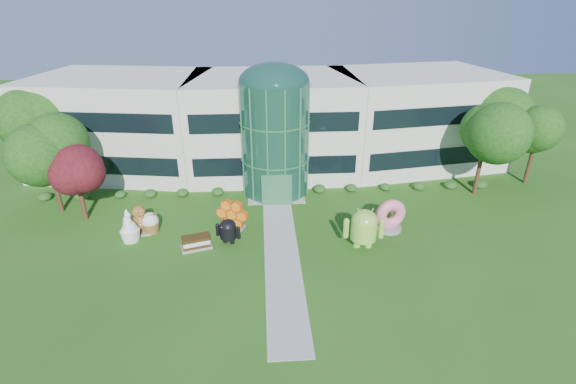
{
  "coord_description": "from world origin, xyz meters",
  "views": [
    {
      "loc": [
        -1.18,
        -22.98,
        16.46
      ],
      "look_at": [
        0.76,
        6.0,
        2.6
      ],
      "focal_mm": 26.0,
      "sensor_mm": 36.0,
      "label": 1
    }
  ],
  "objects_px": {
    "gingerbread": "(140,220)",
    "android_black": "(228,229)",
    "android_green": "(364,226)",
    "donut": "(390,214)"
  },
  "relations": [
    {
      "from": "android_green",
      "to": "donut",
      "type": "bearing_deg",
      "value": 47.29
    },
    {
      "from": "android_green",
      "to": "donut",
      "type": "height_order",
      "value": "android_green"
    },
    {
      "from": "gingerbread",
      "to": "android_black",
      "type": "bearing_deg",
      "value": -24.18
    },
    {
      "from": "android_green",
      "to": "gingerbread",
      "type": "bearing_deg",
      "value": 175.56
    },
    {
      "from": "android_green",
      "to": "donut",
      "type": "xyz_separation_m",
      "value": [
        2.55,
        2.28,
        -0.41
      ]
    },
    {
      "from": "android_black",
      "to": "donut",
      "type": "height_order",
      "value": "donut"
    },
    {
      "from": "android_black",
      "to": "gingerbread",
      "type": "distance_m",
      "value": 6.83
    },
    {
      "from": "android_green",
      "to": "donut",
      "type": "relative_size",
      "value": 1.32
    },
    {
      "from": "android_black",
      "to": "gingerbread",
      "type": "bearing_deg",
      "value": -175.97
    },
    {
      "from": "android_green",
      "to": "android_black",
      "type": "distance_m",
      "value": 9.7
    }
  ]
}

